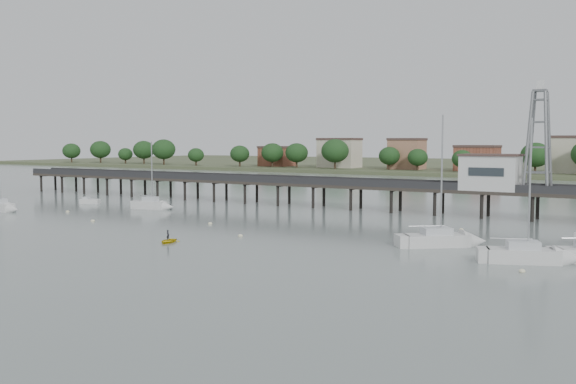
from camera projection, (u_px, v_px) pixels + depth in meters
name	position (u px, v px, depth m)	size (l,w,h in m)	color
ground_plane	(21.00, 270.00, 55.64)	(500.00, 500.00, 0.00)	slate
pier	(337.00, 186.00, 106.34)	(150.00, 5.00, 5.50)	#2D2823
pier_building	(490.00, 172.00, 93.10)	(8.40, 5.40, 5.30)	silver
lattice_tower	(539.00, 141.00, 89.36)	(3.20, 3.20, 15.50)	slate
sailboat_d	(539.00, 256.00, 58.54)	(8.80, 5.49, 14.00)	silver
sailboat_a	(3.00, 207.00, 101.70)	(7.40, 2.38, 12.20)	silver
sailboat_c	(450.00, 240.00, 68.09)	(8.60, 7.66, 14.72)	silver
sailboat_b	(156.00, 205.00, 105.23)	(7.18, 3.32, 11.56)	silver
white_tender	(90.00, 201.00, 114.76)	(3.71, 2.64, 1.33)	silver
yellow_dinghy	(168.00, 243.00, 70.53)	(1.98, 0.57, 2.77)	yellow
dinghy_occupant	(168.00, 243.00, 70.53)	(0.42, 1.16, 0.28)	black
mooring_buoys	(267.00, 230.00, 79.83)	(71.42, 23.35, 0.39)	#F7F0C0
far_shore	(541.00, 167.00, 259.03)	(500.00, 170.00, 10.40)	#475133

